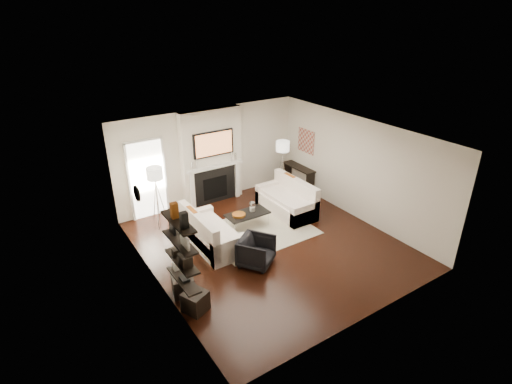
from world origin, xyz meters
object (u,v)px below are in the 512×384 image
coffee_table (247,214)px  ottoman_near (183,285)px  lamp_right_shade (283,146)px  lamp_left_shade (154,173)px  loveseat_left_base (212,238)px  armchair (256,250)px  loveseat_right_base (286,205)px

coffee_table → ottoman_near: bearing=-148.5°
lamp_right_shade → ottoman_near: 5.48m
lamp_left_shade → lamp_right_shade: bearing=-0.7°
lamp_left_shade → ottoman_near: lamp_left_shade is taller
lamp_left_shade → coffee_table: bearing=-37.0°
loveseat_left_base → coffee_table: (1.15, 0.26, 0.19)m
lamp_left_shade → ottoman_near: bearing=-102.2°
lamp_right_shade → ottoman_near: lamp_right_shade is taller
armchair → lamp_left_shade: (-1.14, 2.84, 1.09)m
coffee_table → lamp_right_shade: size_ratio=2.75×
loveseat_left_base → coffee_table: bearing=12.7°
lamp_left_shade → ottoman_near: 3.19m
coffee_table → lamp_left_shade: bearing=143.0°
loveseat_right_base → ottoman_near: size_ratio=4.50×
loveseat_left_base → lamp_right_shade: 3.80m
loveseat_right_base → lamp_right_shade: lamp_right_shade is taller
lamp_left_shade → loveseat_left_base: bearing=-67.4°
lamp_right_shade → ottoman_near: size_ratio=1.00×
loveseat_left_base → lamp_left_shade: 2.16m
loveseat_left_base → ottoman_near: bearing=-136.4°
loveseat_right_base → loveseat_left_base: bearing=-170.9°
loveseat_right_base → lamp_right_shade: bearing=58.2°
loveseat_left_base → coffee_table: size_ratio=1.64×
coffee_table → ottoman_near: size_ratio=2.75×
armchair → lamp_right_shade: size_ratio=1.80×
armchair → ottoman_near: (-1.76, -0.04, -0.16)m
armchair → coffee_table: bearing=29.8°
loveseat_right_base → coffee_table: same height
loveseat_right_base → lamp_left_shade: (-3.16, 1.24, 1.24)m
armchair → lamp_left_shade: 3.25m
coffee_table → lamp_right_shade: (2.07, 1.33, 1.05)m
loveseat_right_base → lamp_left_shade: lamp_left_shade is taller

